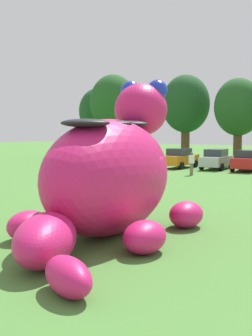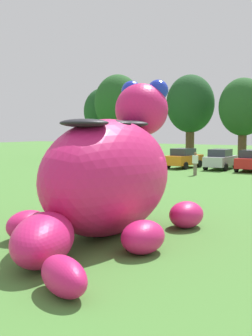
# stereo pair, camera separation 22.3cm
# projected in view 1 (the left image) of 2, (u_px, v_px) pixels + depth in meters

# --- Properties ---
(ground_plane) EXTENTS (160.00, 160.00, 0.00)m
(ground_plane) POSITION_uv_depth(u_px,v_px,m) (114.00, 234.00, 14.84)
(ground_plane) COLOR #4C8438
(giant_inflatable_creature) EXTENTS (6.42, 9.89, 5.27)m
(giant_inflatable_creature) POSITION_uv_depth(u_px,v_px,m) (110.00, 175.00, 14.82)
(giant_inflatable_creature) COLOR #E01E6B
(giant_inflatable_creature) RESTS_ON ground
(car_orange) EXTENTS (2.12, 4.19, 1.72)m
(car_orange) POSITION_uv_depth(u_px,v_px,m) (180.00, 158.00, 39.74)
(car_orange) COLOR orange
(car_orange) RESTS_ON ground
(car_silver) EXTENTS (2.07, 4.17, 1.72)m
(car_silver) POSITION_uv_depth(u_px,v_px,m) (216.00, 159.00, 38.33)
(car_silver) COLOR #B7BABF
(car_silver) RESTS_ON ground
(car_red) EXTENTS (2.16, 4.21, 1.72)m
(car_red) POSITION_uv_depth(u_px,v_px,m) (247.00, 161.00, 36.71)
(car_red) COLOR red
(car_red) RESTS_ON ground
(tree_far_left) EXTENTS (4.75, 4.75, 8.43)m
(tree_far_left) POSITION_uv_depth(u_px,v_px,m) (98.00, 112.00, 56.53)
(tree_far_left) COLOR brown
(tree_far_left) RESTS_ON ground
(tree_left) EXTENTS (5.42, 5.42, 9.62)m
(tree_left) POSITION_uv_depth(u_px,v_px,m) (113.00, 104.00, 52.48)
(tree_left) COLOR brown
(tree_left) RESTS_ON ground
(tree_mid_left) EXTENTS (5.21, 5.21, 9.25)m
(tree_mid_left) POSITION_uv_depth(u_px,v_px,m) (186.00, 104.00, 49.51)
(tree_mid_left) COLOR brown
(tree_mid_left) RESTS_ON ground
(tree_centre_left) EXTENTS (4.73, 4.73, 8.40)m
(tree_centre_left) POSITION_uv_depth(u_px,v_px,m) (238.00, 108.00, 44.92)
(tree_centre_left) COLOR brown
(tree_centre_left) RESTS_ON ground
(spectator_wandering) EXTENTS (0.38, 0.26, 1.71)m
(spectator_wandering) POSITION_uv_depth(u_px,v_px,m) (192.00, 164.00, 33.54)
(spectator_wandering) COLOR #726656
(spectator_wandering) RESTS_ON ground
(spectator_far_side) EXTENTS (0.38, 0.26, 1.71)m
(spectator_far_side) POSITION_uv_depth(u_px,v_px,m) (142.00, 183.00, 21.70)
(spectator_far_side) COLOR #726656
(spectator_far_side) RESTS_ON ground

